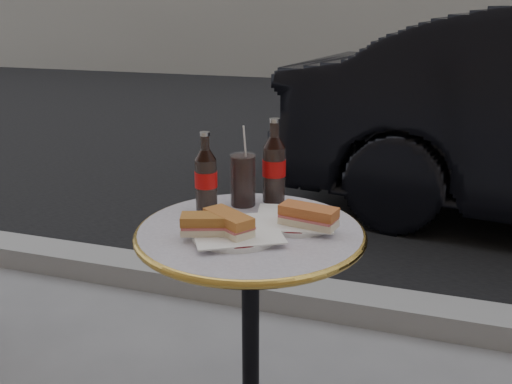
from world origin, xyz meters
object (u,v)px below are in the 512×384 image
(bistro_table, at_px, (251,346))
(cola_bottle_right, at_px, (274,160))
(plate_left, at_px, (236,233))
(cola_glass, at_px, (243,180))
(cola_bottle_left, at_px, (206,172))
(plate_right, at_px, (294,221))

(bistro_table, relative_size, cola_bottle_right, 2.85)
(plate_left, relative_size, cola_glass, 1.49)
(plate_left, height_order, cola_glass, cola_glass)
(cola_bottle_left, relative_size, cola_glass, 1.50)
(cola_bottle_left, distance_m, cola_bottle_right, 0.22)
(plate_right, bearing_deg, cola_bottle_left, 177.66)
(cola_bottle_right, bearing_deg, cola_glass, -141.31)
(bistro_table, relative_size, cola_glass, 4.65)
(plate_left, xyz_separation_m, plate_right, (0.12, 0.14, -0.00))
(bistro_table, xyz_separation_m, cola_bottle_left, (-0.16, 0.09, 0.48))
(cola_bottle_left, bearing_deg, plate_right, -2.34)
(bistro_table, bearing_deg, cola_glass, 115.15)
(bistro_table, bearing_deg, cola_bottle_left, 151.53)
(plate_left, distance_m, cola_bottle_right, 0.32)
(plate_right, distance_m, cola_bottle_left, 0.29)
(bistro_table, height_order, plate_right, plate_right)
(plate_right, height_order, cola_bottle_left, cola_bottle_left)
(cola_bottle_left, xyz_separation_m, cola_glass, (0.08, 0.09, -0.04))
(cola_bottle_left, bearing_deg, bistro_table, -28.47)
(bistro_table, xyz_separation_m, cola_bottle_right, (-0.00, 0.24, 0.49))
(cola_bottle_right, bearing_deg, bistro_table, -89.03)
(cola_glass, bearing_deg, cola_bottle_left, -133.80)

